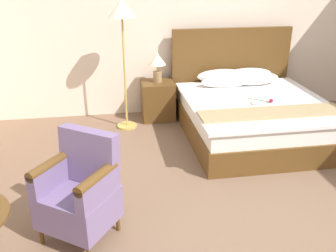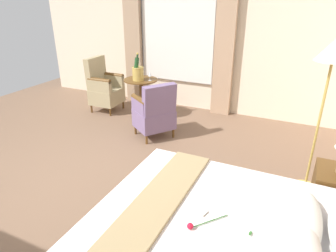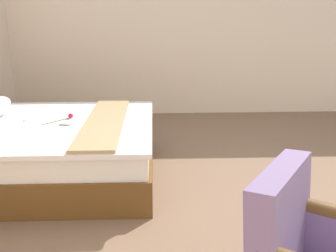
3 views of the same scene
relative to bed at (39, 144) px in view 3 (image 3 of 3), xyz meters
name	(u,v)px [view 3 (image 3 of 3)]	position (x,y,z in m)	size (l,w,h in m)	color
ground_plane	(269,203)	(-0.66, -2.07, -0.33)	(7.78, 7.78, 0.00)	brown
wall_far_side	(215,22)	(2.49, -2.07, 1.10)	(0.12, 6.40, 2.85)	beige
bed	(39,144)	(0.00, 0.00, 0.00)	(1.83, 2.06, 1.30)	brown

